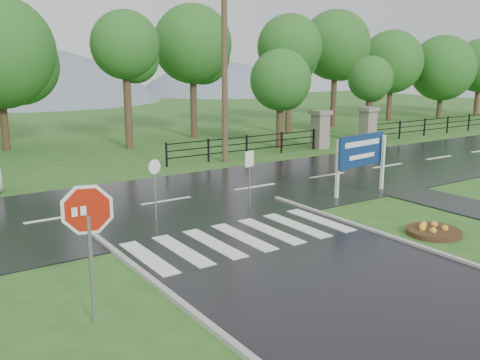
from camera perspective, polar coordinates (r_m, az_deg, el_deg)
ground at (r=12.16m, az=14.04°, el=-12.45°), size 120.00×120.00×0.00m
main_road at (r=19.81m, az=-7.87°, el=-2.34°), size 90.00×8.00×0.04m
walkway at (r=20.88m, az=21.63°, el=-2.35°), size 2.20×11.00×0.04m
crosswalk at (r=15.64m, az=0.31°, el=-6.08°), size 6.50×2.80×0.02m
pillar_west at (r=31.80m, az=8.56°, el=5.44°), size 1.00×1.00×2.24m
pillar_east at (r=34.61m, az=13.48°, el=5.81°), size 1.00×1.00×2.24m
fence_west at (r=28.60m, az=0.72°, el=3.87°), size 9.58×0.08×1.20m
fence_east at (r=43.15m, az=23.24°, el=5.84°), size 20.58×0.08×1.20m
hills at (r=76.04m, az=-23.78°, el=-4.20°), size 102.00×48.00×48.00m
treeline at (r=33.00m, az=-17.15°, el=3.22°), size 83.20×5.20×10.00m
stop_sign at (r=10.52m, az=-15.88°, el=-4.48°), size 1.29×0.40×3.01m
estate_billboard at (r=20.93m, az=12.83°, el=2.78°), size 2.67×0.41×2.34m
flower_bed at (r=17.02m, az=19.94°, el=-5.09°), size 1.60×1.60×0.32m
reg_sign_small at (r=18.54m, az=1.00°, el=1.35°), size 0.44×0.15×2.03m
reg_sign_round at (r=17.24m, az=-9.07°, el=-0.18°), size 0.46×0.14×2.03m
utility_pole_east at (r=26.93m, az=-1.65°, el=11.43°), size 1.58×0.32×8.89m
entrance_tree_left at (r=31.53m, az=4.36°, el=10.53°), size 3.56×3.56×5.76m
entrance_tree_right at (r=36.65m, az=13.74°, el=10.40°), size 2.95×2.95×5.40m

